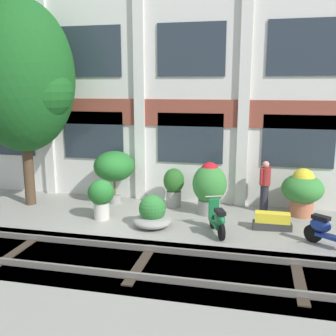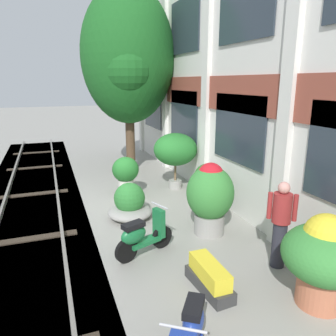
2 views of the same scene
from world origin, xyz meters
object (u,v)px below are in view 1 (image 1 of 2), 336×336
scooter_second_parked (218,219)px  broadleaf_tree (22,79)px  potted_plant_wide_bowl (152,214)px  potted_plant_ribbed_drum (209,185)px  scooter_near_curb (328,230)px  potted_plant_stone_basin (303,189)px  potted_plant_terracotta_small (114,167)px  potted_plant_glazed_jar (101,196)px  potted_plant_square_trough (272,221)px  potted_plant_fluted_column (174,185)px  resident_by_doorway (265,185)px

scooter_second_parked → broadleaf_tree: bearing=56.9°
scooter_second_parked → potted_plant_wide_bowl: bearing=62.6°
broadleaf_tree → potted_plant_ribbed_drum: (6.11, 0.33, -3.26)m
broadleaf_tree → scooter_near_curb: size_ratio=5.69×
broadleaf_tree → potted_plant_stone_basin: size_ratio=4.46×
potted_plant_terracotta_small → potted_plant_glazed_jar: bearing=-83.3°
potted_plant_square_trough → potted_plant_fluted_column: (-3.18, 1.52, 0.50)m
potted_plant_wide_bowl → potted_plant_terracotta_small: potted_plant_terracotta_small is taller
potted_plant_terracotta_small → potted_plant_square_trough: potted_plant_terracotta_small is taller
potted_plant_terracotta_small → potted_plant_square_trough: size_ratio=1.66×
broadleaf_tree → potted_plant_square_trough: size_ratio=6.15×
potted_plant_fluted_column → resident_by_doorway: 2.97m
potted_plant_fluted_column → scooter_second_parked: 2.85m
broadleaf_tree → potted_plant_wide_bowl: size_ratio=6.00×
broadleaf_tree → resident_by_doorway: bearing=6.6°
scooter_second_parked → potted_plant_glazed_jar: bearing=60.9°
potted_plant_ribbed_drum → potted_plant_fluted_column: (-1.26, 0.54, -0.21)m
potted_plant_stone_basin → potted_plant_wide_bowl: bearing=-155.1°
potted_plant_wide_bowl → scooter_second_parked: scooter_second_parked is taller
potted_plant_wide_bowl → potted_plant_stone_basin: size_ratio=0.74×
broadleaf_tree → potted_plant_wide_bowl: 6.15m
potted_plant_square_trough → potted_plant_fluted_column: bearing=154.5°
potted_plant_ribbed_drum → scooter_second_parked: 1.85m
potted_plant_square_trough → scooter_near_curb: bearing=-35.4°
scooter_second_parked → potted_plant_stone_basin: bearing=-68.5°
potted_plant_glazed_jar → scooter_second_parked: potted_plant_glazed_jar is taller
potted_plant_fluted_column → scooter_near_curb: size_ratio=1.10×
broadleaf_tree → potted_plant_stone_basin: broadleaf_tree is taller
potted_plant_stone_basin → potted_plant_terracotta_small: 6.20m
potted_plant_wide_bowl → potted_plant_ribbed_drum: bearing=46.2°
potted_plant_square_trough → scooter_second_parked: (-1.47, -0.75, 0.20)m
potted_plant_terracotta_small → scooter_second_parked: size_ratio=1.38×
potted_plant_terracotta_small → potted_plant_fluted_column: size_ratio=1.40×
potted_plant_stone_basin → resident_by_doorway: resident_by_doorway is taller
potted_plant_fluted_column → resident_by_doorway: resident_by_doorway is taller
broadleaf_tree → potted_plant_glazed_jar: (2.97, -0.89, -3.47)m
potted_plant_wide_bowl → potted_plant_terracotta_small: (-1.89, 1.99, 0.90)m
potted_plant_glazed_jar → potted_plant_square_trough: bearing=2.7°
potted_plant_stone_basin → potted_plant_ribbed_drum: size_ratio=0.90×
potted_plant_wide_bowl → resident_by_doorway: (3.15, 2.10, 0.53)m
potted_plant_wide_bowl → potted_plant_glazed_jar: 1.75m
broadleaf_tree → potted_plant_ribbed_drum: size_ratio=4.03×
potted_plant_glazed_jar → resident_by_doorway: size_ratio=0.73×
potted_plant_stone_basin → scooter_near_curb: potted_plant_stone_basin is taller
potted_plant_ribbed_drum → resident_by_doorway: bearing=18.9°
potted_plant_ribbed_drum → potted_plant_terracotta_small: potted_plant_terracotta_small is taller
potted_plant_stone_basin → potted_plant_fluted_column: bearing=179.2°
scooter_near_curb → potted_plant_glazed_jar: bearing=-151.7°
resident_by_doorway → potted_plant_fluted_column: bearing=-143.0°
potted_plant_fluted_column → scooter_near_curb: (4.50, -2.46, -0.29)m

